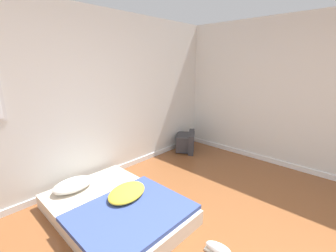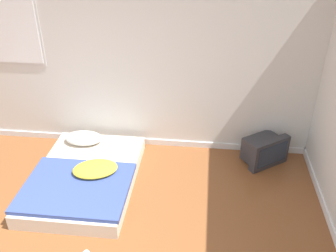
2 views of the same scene
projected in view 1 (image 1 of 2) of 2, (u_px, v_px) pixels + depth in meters
name	position (u px, v px, depth m)	size (l,w,h in m)	color
wall_back	(63.00, 103.00, 3.07)	(8.31, 0.08, 2.60)	silver
mattress_bed	(115.00, 207.00, 2.74)	(1.25, 1.76, 0.33)	beige
crt_tv	(186.00, 142.00, 4.81)	(0.65, 0.61, 0.41)	#333338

